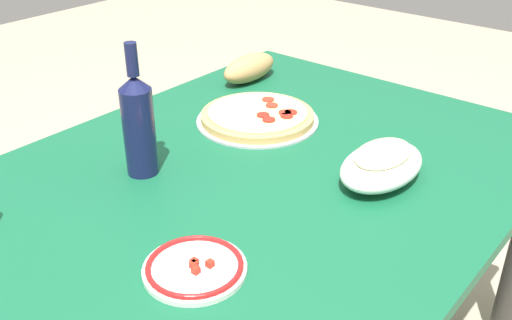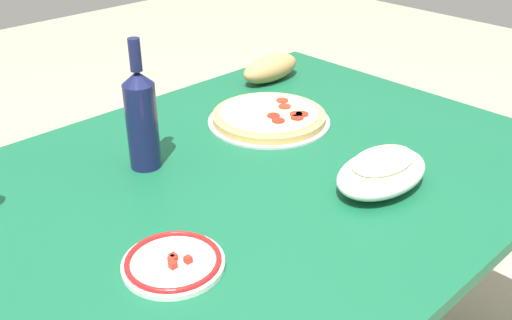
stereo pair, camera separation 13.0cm
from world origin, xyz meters
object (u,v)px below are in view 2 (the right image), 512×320
at_px(dining_table, 256,208).
at_px(bread_loaf, 270,68).
at_px(wine_bottle, 141,118).
at_px(pepperoni_pizza, 269,117).
at_px(baked_pasta_dish, 382,170).
at_px(side_plate_far, 173,262).

relative_size(dining_table, bread_loaf, 6.55).
height_order(dining_table, wine_bottle, wine_bottle).
bearing_deg(wine_bottle, pepperoni_pizza, 175.53).
relative_size(pepperoni_pizza, baked_pasta_dish, 1.34).
relative_size(pepperoni_pizza, bread_loaf, 1.52).
relative_size(dining_table, pepperoni_pizza, 4.31).
height_order(baked_pasta_dish, bread_loaf, bread_loaf).
relative_size(side_plate_far, bread_loaf, 0.85).
bearing_deg(wine_bottle, bread_loaf, -162.74).
bearing_deg(bread_loaf, wine_bottle, 17.26).
height_order(dining_table, baked_pasta_dish, baked_pasta_dish).
relative_size(pepperoni_pizza, wine_bottle, 1.08).
relative_size(baked_pasta_dish, side_plate_far, 1.33).
height_order(baked_pasta_dish, side_plate_far, baked_pasta_dish).
distance_m(baked_pasta_dish, wine_bottle, 0.53).
height_order(pepperoni_pizza, bread_loaf, bread_loaf).
bearing_deg(dining_table, side_plate_far, 22.48).
distance_m(pepperoni_pizza, wine_bottle, 0.38).
bearing_deg(side_plate_far, dining_table, -157.52).
xyz_separation_m(side_plate_far, bread_loaf, (-0.76, -0.52, 0.03)).
bearing_deg(side_plate_far, bread_loaf, -145.90).
bearing_deg(pepperoni_pizza, bread_loaf, -135.91).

